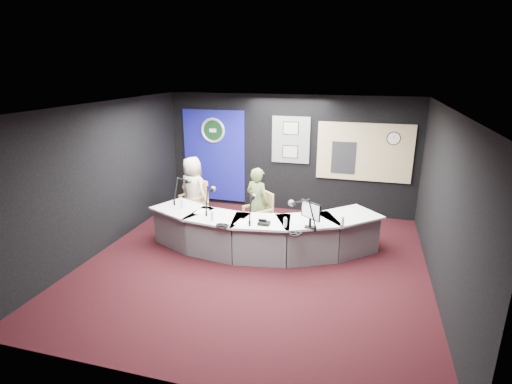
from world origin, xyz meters
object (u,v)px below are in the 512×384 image
(armchair_right, at_px, (258,213))
(person_man, at_px, (193,190))
(person_woman, at_px, (258,203))
(broadcast_desk, at_px, (260,232))
(armchair_left, at_px, (193,201))

(armchair_right, distance_m, person_man, 1.68)
(person_man, distance_m, person_woman, 1.67)
(person_man, height_order, person_woman, person_man)
(person_man, bearing_deg, broadcast_desk, 173.26)
(armchair_left, relative_size, armchair_right, 0.95)
(person_man, bearing_deg, person_woman, -171.73)
(armchair_left, relative_size, person_woman, 0.68)
(armchair_left, bearing_deg, person_woman, 8.89)
(broadcast_desk, bearing_deg, person_woman, 109.47)
(armchair_left, bearing_deg, person_man, 0.00)
(armchair_right, relative_size, person_woman, 0.72)
(person_man, xyz_separation_m, person_woman, (1.62, -0.41, -0.02))
(person_man, relative_size, person_woman, 1.02)
(armchair_left, xyz_separation_m, armchair_right, (1.62, -0.41, 0.02))
(broadcast_desk, relative_size, armchair_right, 4.22)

